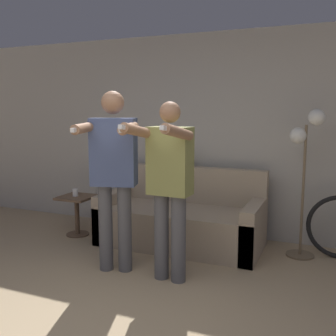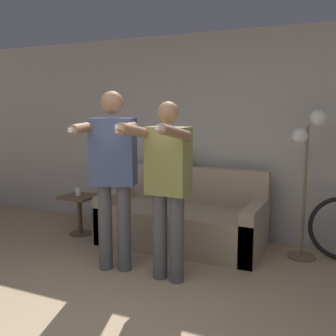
# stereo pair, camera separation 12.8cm
# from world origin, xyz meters

# --- Properties ---
(wall_back) EXTENTS (10.00, 0.05, 2.60)m
(wall_back) POSITION_xyz_m (0.00, 2.87, 1.30)
(wall_back) COLOR #B7B2A8
(wall_back) RESTS_ON ground_plane
(couch) EXTENTS (1.94, 0.88, 0.92)m
(couch) POSITION_xyz_m (-0.19, 2.28, 0.29)
(couch) COLOR tan
(couch) RESTS_ON ground_plane
(person_left) EXTENTS (0.63, 0.77, 1.81)m
(person_left) POSITION_xyz_m (-0.52, 1.27, 1.06)
(person_left) COLOR #56565B
(person_left) RESTS_ON ground_plane
(person_right) EXTENTS (0.49, 0.68, 1.71)m
(person_right) POSITION_xyz_m (0.07, 1.27, 0.98)
(person_right) COLOR #56565B
(person_right) RESTS_ON ground_plane
(cat) EXTENTS (0.50, 0.14, 0.19)m
(cat) POSITION_xyz_m (-0.39, 2.61, 1.00)
(cat) COLOR #B7AD9E
(cat) RESTS_ON couch
(floor_lamp) EXTENTS (0.36, 0.31, 1.64)m
(floor_lamp) POSITION_xyz_m (1.20, 2.43, 1.21)
(floor_lamp) COLOR #756047
(floor_lamp) RESTS_ON ground_plane
(side_table) EXTENTS (0.42, 0.42, 0.52)m
(side_table) POSITION_xyz_m (-1.58, 2.08, 0.37)
(side_table) COLOR brown
(side_table) RESTS_ON ground_plane
(cup) EXTENTS (0.07, 0.07, 0.09)m
(cup) POSITION_xyz_m (-1.59, 2.08, 0.57)
(cup) COLOR white
(cup) RESTS_ON side_table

